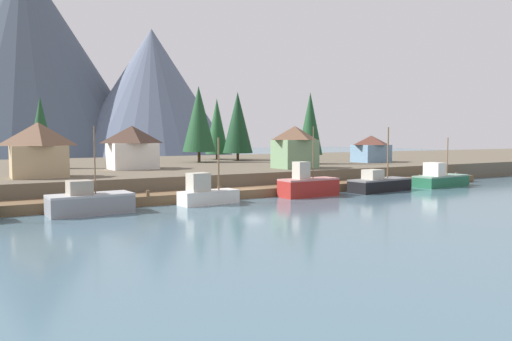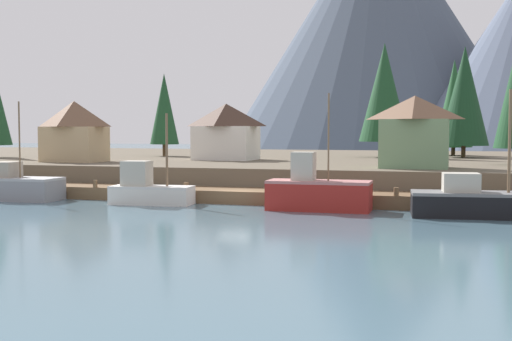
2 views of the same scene
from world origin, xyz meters
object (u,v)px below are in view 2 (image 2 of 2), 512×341
fishing_boat_black (482,202)px  house_white (226,131)px  fishing_boat_grey (14,187)px  fishing_boat_white (148,190)px  house_tan (74,131)px  conifer_near_left (454,103)px  conifer_mid_right (384,92)px  conifer_back_right (464,96)px  house_green (415,131)px  conifer_near_right (164,109)px  fishing_boat_red (317,192)px

fishing_boat_black → house_white: size_ratio=1.46×
fishing_boat_grey → fishing_boat_white: fishing_boat_grey is taller
house_tan → conifer_near_left: conifer_near_left is taller
conifer_mid_right → conifer_back_right: 9.20m
fishing_boat_black → conifer_back_right: 36.76m
house_green → conifer_near_right: (-31.01, 17.77, 2.72)m
fishing_boat_black → conifer_near_left: 42.92m
fishing_boat_red → fishing_boat_grey: bearing=179.4°
conifer_mid_right → conifer_back_right: size_ratio=1.03×
fishing_boat_grey → conifer_back_right: (34.77, 35.45, 8.55)m
fishing_boat_black → house_tan: house_tan is taller
fishing_boat_grey → house_tan: house_tan is taller
fishing_boat_red → conifer_near_right: (-25.12, 28.71, 7.02)m
fishing_boat_white → house_tan: size_ratio=1.14×
house_white → conifer_back_right: bearing=29.7°
house_tan → conifer_near_left: 46.45m
fishing_boat_black → house_green: (-5.01, 11.54, 4.58)m
fishing_boat_grey → house_tan: bearing=98.8°
house_white → conifer_near_left: conifer_near_left is taller
conifer_mid_right → fishing_boat_black: bearing=-73.5°
fishing_boat_grey → fishing_boat_red: (24.87, 0.34, 0.18)m
fishing_boat_grey → house_tan: (-2.54, 12.84, 4.52)m
conifer_mid_right → house_green: bearing=-77.4°
fishing_boat_grey → conifer_near_right: conifer_near_right is taller
house_green → conifer_back_right: bearing=80.6°
fishing_boat_grey → house_white: house_white is taller
fishing_boat_black → conifer_near_left: (-2.19, 42.10, 8.06)m
conifer_near_right → fishing_boat_black: bearing=-39.1°
house_green → house_white: bearing=153.1°
house_white → conifer_back_right: conifer_back_right is taller
house_tan → fishing_boat_black: bearing=-18.9°
house_tan → house_white: (12.99, 8.73, -0.04)m
fishing_boat_red → conifer_back_right: size_ratio=0.64×
fishing_boat_white → fishing_boat_red: 13.09m
conifer_mid_right → fishing_boat_white: bearing=-113.1°
fishing_boat_red → house_tan: bearing=154.1°
house_tan → conifer_near_right: bearing=82.0°
fishing_boat_red → house_white: house_white is taller
house_green → conifer_near_left: conifer_near_left is taller
fishing_boat_red → house_tan: house_tan is taller
house_green → house_white: size_ratio=0.93×
fishing_boat_black → conifer_near_right: (-36.02, 29.32, 7.30)m
conifer_near_right → conifer_back_right: (35.03, 6.40, 1.35)m
conifer_near_right → conifer_back_right: 35.63m
fishing_boat_black → house_tan: size_ratio=1.55×
conifer_back_right → house_green: bearing=-99.4°
house_tan → conifer_near_left: (36.12, 29.00, 3.43)m
conifer_near_left → house_white: bearing=-138.8°
fishing_boat_red → house_white: 26.01m
fishing_boat_grey → conifer_mid_right: conifer_mid_right is taller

